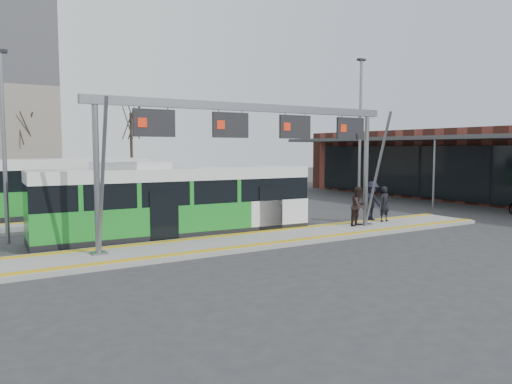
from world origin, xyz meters
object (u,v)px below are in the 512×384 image
at_px(gantry, 257,131).
at_px(passenger_a, 385,204).
at_px(hero_bus, 176,202).
at_px(passenger_c, 372,201).
at_px(passenger_b, 359,206).

height_order(gantry, passenger_a, gantry).
bearing_deg(hero_bus, passenger_c, -7.02).
bearing_deg(passenger_a, passenger_b, -169.61).
distance_m(gantry, passenger_a, 8.08).
height_order(hero_bus, passenger_a, hero_bus).
distance_m(gantry, hero_bus, 4.48).
xyz_separation_m(hero_bus, passenger_b, (7.72, -2.52, -0.39)).
xyz_separation_m(gantry, passenger_b, (5.35, -0.03, -3.26)).
xyz_separation_m(gantry, passenger_c, (7.03, 0.84, -3.21)).
distance_m(gantry, passenger_c, 7.77).
xyz_separation_m(passenger_b, passenger_c, (1.68, 0.88, 0.06)).
relative_size(passenger_b, passenger_c, 0.94).
bearing_deg(gantry, passenger_c, 6.85).
distance_m(passenger_b, passenger_c, 1.90).
relative_size(gantry, passenger_c, 6.88).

